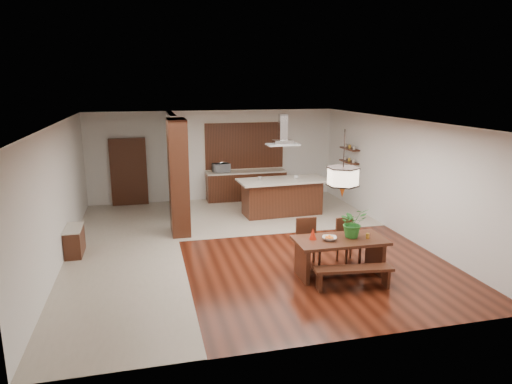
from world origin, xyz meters
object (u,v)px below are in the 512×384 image
object	(u,v)px
dining_chair_left	(309,243)
hallway_console	(75,241)
dining_table	(340,248)
dining_chair_right	(349,241)
pendant_lantern	(343,164)
dining_bench	(353,278)
microwave	(221,168)
foliage_plant	(353,223)
fruit_bowl	(329,238)
kitchen_island	(282,196)
range_hood	(283,130)
island_cup	(296,177)

from	to	relation	value
dining_chair_left	hallway_console	bearing A→B (deg)	160.47
dining_table	dining_chair_right	world-z (taller)	dining_chair_right
dining_table	pendant_lantern	xyz separation A→B (m)	(0.00, 0.00, 1.69)
hallway_console	dining_chair_right	size ratio (longest dim) A/B	0.93
dining_bench	microwave	bearing A→B (deg)	100.25
microwave	dining_bench	bearing A→B (deg)	-94.00
hallway_console	dining_chair_left	distance (m)	5.18
foliage_plant	fruit_bowl	world-z (taller)	foliage_plant
dining_bench	kitchen_island	size ratio (longest dim) A/B	0.56
dining_bench	foliage_plant	world-z (taller)	foliage_plant
fruit_bowl	kitchen_island	bearing A→B (deg)	84.95
hallway_console	range_hood	size ratio (longest dim) A/B	0.98
dining_chair_right	foliage_plant	bearing A→B (deg)	-119.10
dining_bench	dining_chair_right	distance (m)	1.31
hallway_console	dining_chair_right	distance (m)	6.03
dining_table	dining_chair_left	xyz separation A→B (m)	(-0.44, 0.55, -0.05)
dining_chair_left	island_cup	world-z (taller)	island_cup
hallway_console	island_cup	bearing A→B (deg)	18.27
dining_chair_left	dining_chair_right	distance (m)	0.90
dining_table	microwave	size ratio (longest dim) A/B	3.50
hallway_console	microwave	world-z (taller)	microwave
dining_table	kitchen_island	size ratio (longest dim) A/B	0.69
foliage_plant	dining_chair_left	bearing A→B (deg)	145.64
dining_chair_right	fruit_bowl	world-z (taller)	dining_chair_right
dining_chair_right	fruit_bowl	bearing A→B (deg)	-150.60
dining_bench	dining_chair_right	size ratio (longest dim) A/B	1.55
dining_table	foliage_plant	size ratio (longest dim) A/B	3.04
hallway_console	dining_chair_left	world-z (taller)	dining_chair_left
dining_bench	range_hood	distance (m)	5.56
microwave	pendant_lantern	bearing A→B (deg)	-92.92
hallway_console	dining_bench	xyz separation A→B (m)	(5.26, -3.08, -0.11)
fruit_bowl	range_hood	xyz separation A→B (m)	(0.39, 4.44, 1.68)
dining_chair_left	dining_chair_right	world-z (taller)	dining_chair_left
hallway_console	microwave	xyz separation A→B (m)	(3.98, 3.98, 0.78)
dining_chair_left	dining_bench	bearing A→B (deg)	-68.44
hallway_console	pendant_lantern	world-z (taller)	pendant_lantern
dining_chair_left	microwave	bearing A→B (deg)	99.85
fruit_bowl	island_cup	world-z (taller)	island_cup
dining_chair_right	range_hood	world-z (taller)	range_hood
dining_table	hallway_console	bearing A→B (deg)	155.27
dining_table	foliage_plant	bearing A→B (deg)	11.70
dining_bench	foliage_plant	bearing A→B (deg)	67.70
dining_bench	dining_chair_right	bearing A→B (deg)	68.77
kitchen_island	fruit_bowl	bearing A→B (deg)	-98.06
dining_chair_left	range_hood	world-z (taller)	range_hood
pendant_lantern	island_cup	xyz separation A→B (m)	(0.56, 4.35, -1.14)
dining_chair_left	range_hood	distance (m)	4.38
hallway_console	foliage_plant	distance (m)	6.08
pendant_lantern	hallway_console	bearing A→B (deg)	155.27
dining_chair_left	microwave	xyz separation A→B (m)	(-0.84, 5.85, 0.59)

